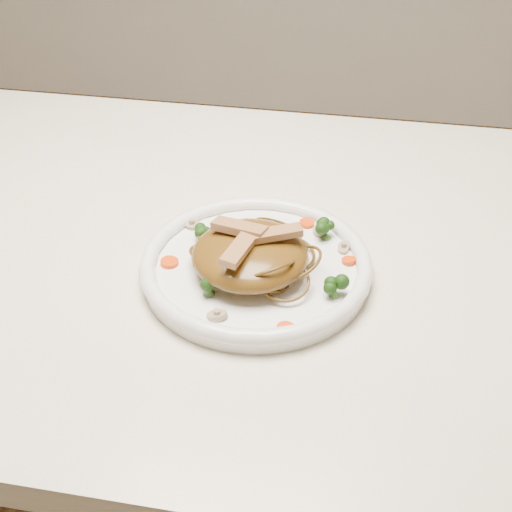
# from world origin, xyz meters

# --- Properties ---
(table) EXTENTS (1.20, 0.80, 0.75)m
(table) POSITION_xyz_m (0.00, 0.00, 0.65)
(table) COLOR white
(table) RESTS_ON ground
(plate) EXTENTS (0.37, 0.37, 0.02)m
(plate) POSITION_xyz_m (0.09, -0.07, 0.76)
(plate) COLOR white
(plate) RESTS_ON table
(noodle_mound) EXTENTS (0.17, 0.17, 0.05)m
(noodle_mound) POSITION_xyz_m (0.09, -0.08, 0.79)
(noodle_mound) COLOR #5D3D11
(noodle_mound) RESTS_ON plate
(chicken_a) EXTENTS (0.06, 0.04, 0.01)m
(chicken_a) POSITION_xyz_m (0.12, -0.07, 0.82)
(chicken_a) COLOR tan
(chicken_a) RESTS_ON noodle_mound
(chicken_b) EXTENTS (0.07, 0.04, 0.01)m
(chicken_b) POSITION_xyz_m (0.07, -0.07, 0.82)
(chicken_b) COLOR tan
(chicken_b) RESTS_ON noodle_mound
(chicken_c) EXTENTS (0.03, 0.07, 0.01)m
(chicken_c) POSITION_xyz_m (0.08, -0.11, 0.82)
(chicken_c) COLOR tan
(chicken_c) RESTS_ON noodle_mound
(broccoli_0) EXTENTS (0.03, 0.03, 0.03)m
(broccoli_0) POSITION_xyz_m (0.17, 0.00, 0.78)
(broccoli_0) COLOR #193E0D
(broccoli_0) RESTS_ON plate
(broccoli_1) EXTENTS (0.02, 0.02, 0.03)m
(broccoli_1) POSITION_xyz_m (0.01, -0.03, 0.78)
(broccoli_1) COLOR #193E0D
(broccoli_1) RESTS_ON plate
(broccoli_2) EXTENTS (0.04, 0.04, 0.03)m
(broccoli_2) POSITION_xyz_m (0.05, -0.13, 0.78)
(broccoli_2) COLOR #193E0D
(broccoli_2) RESTS_ON plate
(broccoli_3) EXTENTS (0.03, 0.03, 0.03)m
(broccoli_3) POSITION_xyz_m (0.19, -0.11, 0.78)
(broccoli_3) COLOR #193E0D
(broccoli_3) RESTS_ON plate
(carrot_0) EXTENTS (0.02, 0.02, 0.00)m
(carrot_0) POSITION_xyz_m (0.14, 0.03, 0.77)
(carrot_0) COLOR #E74208
(carrot_0) RESTS_ON plate
(carrot_1) EXTENTS (0.02, 0.02, 0.00)m
(carrot_1) POSITION_xyz_m (-0.01, -0.08, 0.77)
(carrot_1) COLOR #E74208
(carrot_1) RESTS_ON plate
(carrot_2) EXTENTS (0.02, 0.02, 0.00)m
(carrot_2) POSITION_xyz_m (0.20, -0.04, 0.77)
(carrot_2) COLOR #E74208
(carrot_2) RESTS_ON plate
(carrot_3) EXTENTS (0.02, 0.02, 0.00)m
(carrot_3) POSITION_xyz_m (0.04, 0.01, 0.77)
(carrot_3) COLOR #E74208
(carrot_3) RESTS_ON plate
(carrot_4) EXTENTS (0.03, 0.03, 0.00)m
(carrot_4) POSITION_xyz_m (0.15, -0.18, 0.77)
(carrot_4) COLOR #E74208
(carrot_4) RESTS_ON plate
(mushroom_0) EXTENTS (0.03, 0.03, 0.01)m
(mushroom_0) POSITION_xyz_m (0.07, -0.17, 0.77)
(mushroom_0) COLOR #B9A98B
(mushroom_0) RESTS_ON plate
(mushroom_1) EXTENTS (0.02, 0.02, 0.01)m
(mushroom_1) POSITION_xyz_m (0.20, -0.02, 0.77)
(mushroom_1) COLOR #B9A98B
(mushroom_1) RESTS_ON plate
(mushroom_2) EXTENTS (0.03, 0.03, 0.01)m
(mushroom_2) POSITION_xyz_m (-0.01, -0.00, 0.77)
(mushroom_2) COLOR #B9A98B
(mushroom_2) RESTS_ON plate
(mushroom_3) EXTENTS (0.03, 0.03, 0.01)m
(mushroom_3) POSITION_xyz_m (0.16, 0.01, 0.77)
(mushroom_3) COLOR #B9A98B
(mushroom_3) RESTS_ON plate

